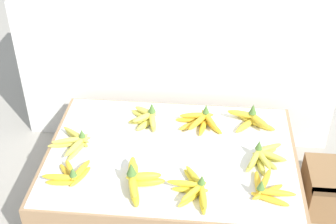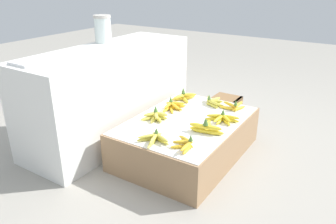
% 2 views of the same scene
% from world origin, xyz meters
% --- Properties ---
extents(ground_plane, '(10.00, 10.00, 0.00)m').
position_xyz_m(ground_plane, '(0.00, 0.00, 0.00)').
color(ground_plane, gray).
extents(display_platform, '(0.99, 0.70, 0.27)m').
position_xyz_m(display_platform, '(0.00, 0.00, 0.14)').
color(display_platform, '#997551').
rests_on(display_platform, ground_plane).
extents(back_vendor_table, '(1.48, 0.51, 0.70)m').
position_xyz_m(back_vendor_table, '(-0.02, 0.68, 0.35)').
color(back_vendor_table, white).
rests_on(back_vendor_table, ground_plane).
extents(banana_bunch_front_left, '(0.17, 0.13, 0.08)m').
position_xyz_m(banana_bunch_front_left, '(-0.36, -0.19, 0.30)').
color(banana_bunch_front_left, gold).
rests_on(banana_bunch_front_left, display_platform).
extents(banana_bunch_front_midleft, '(0.15, 0.23, 0.11)m').
position_xyz_m(banana_bunch_front_midleft, '(-0.11, -0.20, 0.31)').
color(banana_bunch_front_midleft, yellow).
rests_on(banana_bunch_front_midleft, display_platform).
extents(banana_bunch_front_midright, '(0.15, 0.23, 0.08)m').
position_xyz_m(banana_bunch_front_midright, '(0.10, -0.22, 0.30)').
color(banana_bunch_front_midright, yellow).
rests_on(banana_bunch_front_midright, display_platform).
extents(banana_bunch_front_right, '(0.16, 0.18, 0.09)m').
position_xyz_m(banana_bunch_front_right, '(0.36, -0.20, 0.30)').
color(banana_bunch_front_right, gold).
rests_on(banana_bunch_front_right, display_platform).
extents(banana_bunch_middle_left, '(0.18, 0.21, 0.08)m').
position_xyz_m(banana_bunch_middle_left, '(-0.39, 0.00, 0.30)').
color(banana_bunch_middle_left, '#DBCC4C').
rests_on(banana_bunch_middle_left, display_platform).
extents(banana_bunch_middle_right, '(0.17, 0.18, 0.08)m').
position_xyz_m(banana_bunch_middle_right, '(0.36, -0.02, 0.30)').
color(banana_bunch_middle_right, gold).
rests_on(banana_bunch_middle_right, display_platform).
extents(banana_bunch_back_midleft, '(0.14, 0.16, 0.10)m').
position_xyz_m(banana_bunch_back_midleft, '(-0.12, 0.18, 0.30)').
color(banana_bunch_back_midleft, '#DBCC4C').
rests_on(banana_bunch_back_midleft, display_platform).
extents(banana_bunch_back_midright, '(0.21, 0.16, 0.09)m').
position_xyz_m(banana_bunch_back_midright, '(0.11, 0.19, 0.30)').
color(banana_bunch_back_midright, gold).
rests_on(banana_bunch_back_midright, display_platform).
extents(banana_bunch_back_right, '(0.21, 0.17, 0.10)m').
position_xyz_m(banana_bunch_back_right, '(0.32, 0.21, 0.30)').
color(banana_bunch_back_right, gold).
rests_on(banana_bunch_back_right, display_platform).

